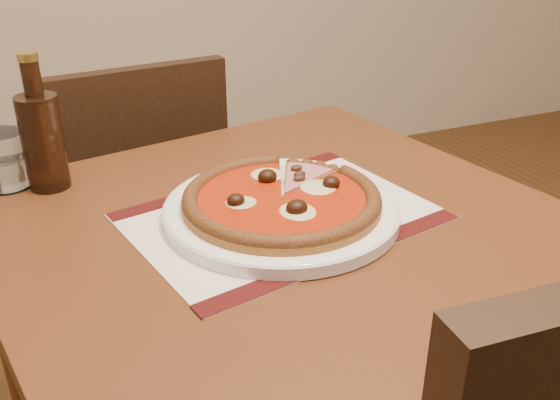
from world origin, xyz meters
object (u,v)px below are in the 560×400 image
Objects in this scene: water_glass at (3,160)px; table at (285,283)px; pizza at (282,198)px; chair_far at (135,207)px; bottle at (42,137)px; plate at (282,210)px.

table is at bearing -39.19° from water_glass.
pizza is 0.46m from water_glass.
chair_far is 0.56m from bottle.
water_glass is at bearing 48.74° from chair_far.
chair_far is (-0.11, 0.66, -0.16)m from table.
pizza is (0.11, -0.64, 0.29)m from chair_far.
pizza is at bearing -36.63° from water_glass.
water_glass is (-0.37, 0.27, 0.03)m from plate.
pizza is (0.00, 0.02, 0.13)m from table.
bottle reaches higher than pizza.
pizza is 3.17× the size of water_glass.
water_glass is 0.42× the size of bottle.
table is 10.25× the size of water_glass.
pizza is at bearing -38.83° from bottle.
bottle reaches higher than plate.
water_glass is at bearing 155.82° from bottle.
chair_far is 2.94× the size of pizza.
water_glass is 0.08m from bottle.
plate is at bearing -38.84° from bottle.
table is 0.49m from water_glass.
pizza reaches higher than table.
water_glass reaches higher than pizza.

